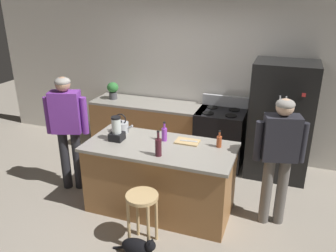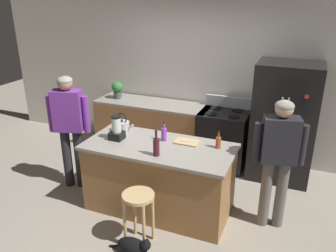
{
  "view_description": "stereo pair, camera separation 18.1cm",
  "coord_description": "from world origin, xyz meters",
  "views": [
    {
      "loc": [
        1.41,
        -3.61,
        2.73
      ],
      "look_at": [
        0.0,
        0.3,
        1.07
      ],
      "focal_mm": 36.74,
      "sensor_mm": 36.0,
      "label": 1
    },
    {
      "loc": [
        1.58,
        -3.55,
        2.73
      ],
      "look_at": [
        0.0,
        0.3,
        1.07
      ],
      "focal_mm": 36.74,
      "sensor_mm": 36.0,
      "label": 2
    }
  ],
  "objects": [
    {
      "name": "cutting_board",
      "position": [
        0.29,
        0.21,
        0.93
      ],
      "size": [
        0.3,
        0.2,
        0.02
      ],
      "primitive_type": "cube",
      "color": "tan",
      "rests_on": "kitchen_island"
    },
    {
      "name": "tea_kettle",
      "position": [
        -0.64,
        0.23,
        1.0
      ],
      "size": [
        0.28,
        0.2,
        0.27
      ],
      "color": "#B7BABF",
      "rests_on": "kitchen_island"
    },
    {
      "name": "potted_plant",
      "position": [
        -1.48,
        1.55,
        1.09
      ],
      "size": [
        0.2,
        0.2,
        0.3
      ],
      "color": "#4C4C51",
      "rests_on": "back_counter_run"
    },
    {
      "name": "bottle_cooking_sauce",
      "position": [
        0.7,
        0.21,
        1.0
      ],
      "size": [
        0.06,
        0.06,
        0.22
      ],
      "color": "#B24C26",
      "rests_on": "kitchen_island"
    },
    {
      "name": "kitchen_island",
      "position": [
        0.0,
        0.0,
        0.46
      ],
      "size": [
        1.88,
        0.89,
        0.92
      ],
      "color": "#9E6B3D",
      "rests_on": "ground_plane"
    },
    {
      "name": "ground_plane",
      "position": [
        0.0,
        0.0,
        0.0
      ],
      "size": [
        14.0,
        14.0,
        0.0
      ],
      "primitive_type": "plane",
      "color": "#9E9384"
    },
    {
      "name": "chef_knife",
      "position": [
        0.31,
        0.21,
        0.94
      ],
      "size": [
        0.22,
        0.05,
        0.01
      ],
      "primitive_type": "cube",
      "rotation": [
        0.0,
        0.0,
        0.11
      ],
      "color": "#B7BABF",
      "rests_on": "cutting_board"
    },
    {
      "name": "stove_range",
      "position": [
        0.46,
        1.52,
        0.47
      ],
      "size": [
        0.76,
        0.65,
        1.1
      ],
      "color": "black",
      "rests_on": "ground_plane"
    },
    {
      "name": "bar_stool",
      "position": [
        0.07,
        -0.72,
        0.51
      ],
      "size": [
        0.36,
        0.36,
        0.65
      ],
      "color": "tan",
      "rests_on": "ground_plane"
    },
    {
      "name": "back_counter_run",
      "position": [
        -0.8,
        1.55,
        0.46
      ],
      "size": [
        2.0,
        0.64,
        0.92
      ],
      "color": "#9E6B3D",
      "rests_on": "ground_plane"
    },
    {
      "name": "person_by_sink_right",
      "position": [
        1.41,
        0.21,
        0.98
      ],
      "size": [
        0.59,
        0.31,
        1.62
      ],
      "color": "#66605B",
      "rests_on": "ground_plane"
    },
    {
      "name": "blender_appliance",
      "position": [
        -0.58,
        -0.03,
        1.05
      ],
      "size": [
        0.17,
        0.17,
        0.32
      ],
      "color": "black",
      "rests_on": "kitchen_island"
    },
    {
      "name": "bottle_soda",
      "position": [
        0.0,
        0.16,
        1.01
      ],
      "size": [
        0.07,
        0.07,
        0.26
      ],
      "color": "purple",
      "rests_on": "kitchen_island"
    },
    {
      "name": "refrigerator",
      "position": [
        1.37,
        1.5,
        0.89
      ],
      "size": [
        0.9,
        0.73,
        1.78
      ],
      "color": "black",
      "rests_on": "ground_plane"
    },
    {
      "name": "person_by_island_left",
      "position": [
        -1.39,
        0.06,
        1.01
      ],
      "size": [
        0.59,
        0.33,
        1.66
      ],
      "color": "#26262B",
      "rests_on": "ground_plane"
    },
    {
      "name": "back_wall",
      "position": [
        0.0,
        1.95,
        1.35
      ],
      "size": [
        8.0,
        0.1,
        2.7
      ],
      "primitive_type": "cube",
      "color": "silver",
      "rests_on": "ground_plane"
    },
    {
      "name": "bottle_wine",
      "position": [
        0.08,
        -0.26,
        1.04
      ],
      "size": [
        0.08,
        0.08,
        0.32
      ],
      "color": "#471923",
      "rests_on": "kitchen_island"
    },
    {
      "name": "cat",
      "position": [
        0.09,
        -0.91,
        0.11
      ],
      "size": [
        0.52,
        0.18,
        0.26
      ],
      "color": "black",
      "rests_on": "ground_plane"
    }
  ]
}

